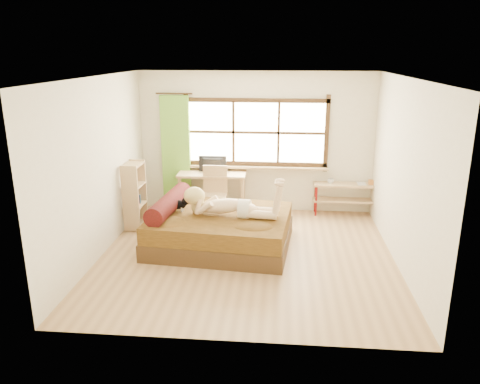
# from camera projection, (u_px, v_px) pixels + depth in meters

# --- Properties ---
(floor) EXTENTS (4.50, 4.50, 0.00)m
(floor) POSITION_uv_depth(u_px,v_px,m) (247.00, 255.00, 7.28)
(floor) COLOR #9E754C
(floor) RESTS_ON ground
(ceiling) EXTENTS (4.50, 4.50, 0.00)m
(ceiling) POSITION_uv_depth(u_px,v_px,m) (248.00, 77.00, 6.49)
(ceiling) COLOR white
(ceiling) RESTS_ON wall_back
(wall_back) EXTENTS (4.50, 0.00, 4.50)m
(wall_back) POSITION_uv_depth(u_px,v_px,m) (256.00, 143.00, 9.03)
(wall_back) COLOR silver
(wall_back) RESTS_ON floor
(wall_front) EXTENTS (4.50, 0.00, 4.50)m
(wall_front) POSITION_uv_depth(u_px,v_px,m) (230.00, 226.00, 4.74)
(wall_front) COLOR silver
(wall_front) RESTS_ON floor
(wall_left) EXTENTS (0.00, 4.50, 4.50)m
(wall_left) POSITION_uv_depth(u_px,v_px,m) (99.00, 168.00, 7.08)
(wall_left) COLOR silver
(wall_left) RESTS_ON floor
(wall_right) EXTENTS (0.00, 4.50, 4.50)m
(wall_right) POSITION_uv_depth(u_px,v_px,m) (404.00, 175.00, 6.69)
(wall_right) COLOR silver
(wall_right) RESTS_ON floor
(window) EXTENTS (2.80, 0.16, 1.46)m
(window) POSITION_uv_depth(u_px,v_px,m) (256.00, 135.00, 8.95)
(window) COLOR #FFEDBF
(window) RESTS_ON wall_back
(curtain) EXTENTS (0.55, 0.10, 2.20)m
(curtain) POSITION_uv_depth(u_px,v_px,m) (176.00, 153.00, 9.10)
(curtain) COLOR #629C2A
(curtain) RESTS_ON wall_back
(bed) EXTENTS (2.34, 1.95, 0.83)m
(bed) POSITION_uv_depth(u_px,v_px,m) (217.00, 229.00, 7.56)
(bed) COLOR #32230F
(bed) RESTS_ON floor
(woman) EXTENTS (1.57, 0.58, 0.66)m
(woman) POSITION_uv_depth(u_px,v_px,m) (229.00, 196.00, 7.32)
(woman) COLOR beige
(woman) RESTS_ON bed
(kitten) EXTENTS (0.34, 0.16, 0.26)m
(kitten) POSITION_uv_depth(u_px,v_px,m) (177.00, 203.00, 7.60)
(kitten) COLOR black
(kitten) RESTS_ON bed
(desk) EXTENTS (1.31, 0.62, 0.81)m
(desk) POSITION_uv_depth(u_px,v_px,m) (212.00, 178.00, 9.00)
(desk) COLOR tan
(desk) RESTS_ON floor
(monitor) EXTENTS (0.54, 0.08, 0.31)m
(monitor) POSITION_uv_depth(u_px,v_px,m) (212.00, 164.00, 8.97)
(monitor) COLOR black
(monitor) RESTS_ON desk
(chair) EXTENTS (0.46, 0.46, 1.01)m
(chair) POSITION_uv_depth(u_px,v_px,m) (215.00, 190.00, 8.69)
(chair) COLOR tan
(chair) RESTS_ON floor
(pipe_shelf) EXTENTS (1.24, 0.31, 0.70)m
(pipe_shelf) POSITION_uv_depth(u_px,v_px,m) (347.00, 192.00, 8.96)
(pipe_shelf) COLOR tan
(pipe_shelf) RESTS_ON floor
(cup) EXTENTS (0.12, 0.12, 0.09)m
(cup) POSITION_uv_depth(u_px,v_px,m) (331.00, 181.00, 8.93)
(cup) COLOR gray
(cup) RESTS_ON pipe_shelf
(book) EXTENTS (0.16, 0.22, 0.02)m
(book) POSITION_uv_depth(u_px,v_px,m) (357.00, 184.00, 8.90)
(book) COLOR gray
(book) RESTS_ON pipe_shelf
(bookshelf) EXTENTS (0.29, 0.51, 1.18)m
(bookshelf) POSITION_uv_depth(u_px,v_px,m) (135.00, 195.00, 8.29)
(bookshelf) COLOR tan
(bookshelf) RESTS_ON floor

